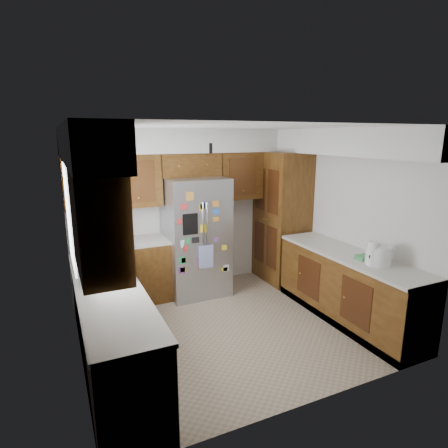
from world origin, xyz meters
The scene contains 12 objects.
floor centered at (0.00, 0.00, 0.00)m, with size 3.60×3.60×0.00m, color tan.
room_shell centered at (-0.11, 0.36, 1.82)m, with size 3.64×3.24×2.52m.
left_counter_run centered at (-1.36, 0.03, 0.43)m, with size 1.36×3.20×0.92m.
right_counter_run centered at (1.50, -0.47, 0.42)m, with size 0.63×2.25×0.92m.
pantry centered at (1.50, 1.15, 1.07)m, with size 0.60×0.90×2.15m, color #3E240C.
fridge centered at (0.00, 1.20, 0.90)m, with size 0.90×0.79×1.80m.
bridge_cabinet centered at (0.00, 1.43, 1.98)m, with size 0.96×0.34×0.35m, color #3E240C.
fridge_top_items centered at (-0.10, 1.41, 2.27)m, with size 0.90×0.38×0.27m.
sink_assembly centered at (-1.50, 0.10, 0.99)m, with size 0.52×0.70×0.37m.
left_counter_clutter centered at (-1.48, 0.86, 1.05)m, with size 0.33×0.89×0.38m.
rice_cooker centered at (1.50, -0.92, 1.06)m, with size 0.31×0.30×0.26m.
paper_towel centered at (1.40, -0.93, 1.06)m, with size 0.13×0.13×0.29m, color white.
Camera 1 is at (-1.91, -3.97, 2.40)m, focal length 30.00 mm.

